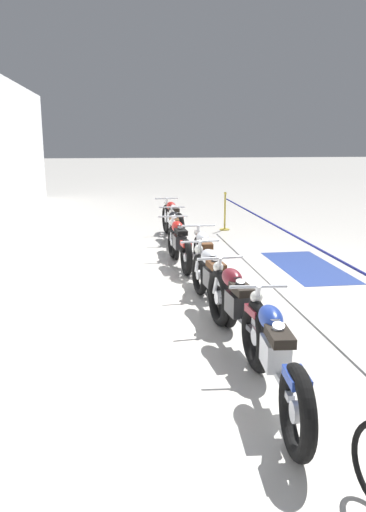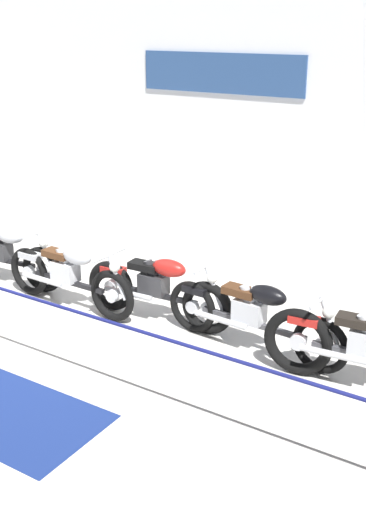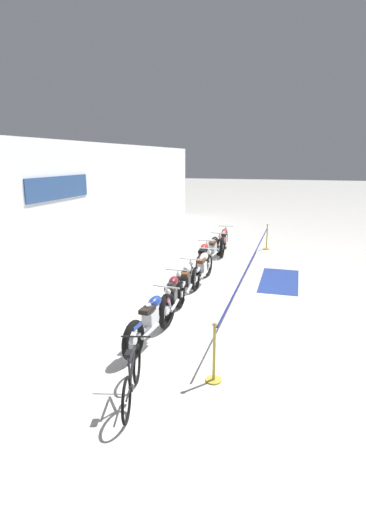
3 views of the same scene
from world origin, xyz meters
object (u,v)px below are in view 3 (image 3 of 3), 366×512
(motorcycle_maroon_1, at_px, (172,296))
(motorcycle_red_6, at_px, (224,241))
(stanchion_far_left, at_px, (245,277))
(bicycle, at_px, (132,379))
(motorcycle_silver_3, at_px, (203,268))
(motorcycle_black_5, at_px, (213,249))
(motorcycle_blue_0, at_px, (152,320))
(motorcycle_red_4, at_px, (203,258))
(stanchion_mid_left, at_px, (267,241))
(floor_banner, at_px, (279,281))
(motorcycle_silver_2, at_px, (186,281))

(motorcycle_maroon_1, bearing_deg, motorcycle_red_6, 0.23)
(motorcycle_maroon_1, distance_m, stanchion_far_left, 2.00)
(motorcycle_maroon_1, xyz_separation_m, bicycle, (-3.42, -0.45, -0.12))
(motorcycle_silver_3, height_order, motorcycle_black_5, motorcycle_silver_3)
(motorcycle_blue_0, distance_m, motorcycle_red_4, 5.40)
(motorcycle_black_5, distance_m, stanchion_mid_left, 3.00)
(motorcycle_maroon_1, xyz_separation_m, floor_banner, (3.56, -2.30, -0.48))
(motorcycle_maroon_1, bearing_deg, floor_banner, -32.86)
(motorcycle_maroon_1, distance_m, motorcycle_red_4, 3.98)
(motorcycle_red_6, bearing_deg, bicycle, -177.30)
(motorcycle_red_4, height_order, stanchion_far_left, stanchion_far_left)
(stanchion_far_left, bearing_deg, motorcycle_red_6, 15.86)
(stanchion_far_left, bearing_deg, motorcycle_maroon_1, 128.70)
(motorcycle_blue_0, distance_m, stanchion_mid_left, 9.37)
(motorcycle_silver_3, distance_m, bicycle, 6.17)
(stanchion_far_left, bearing_deg, motorcycle_black_5, 22.36)
(motorcycle_black_5, bearing_deg, bicycle, -176.06)
(motorcycle_silver_2, bearing_deg, motorcycle_silver_3, -4.84)
(motorcycle_red_4, xyz_separation_m, stanchion_far_left, (-2.74, -1.75, 0.29))
(motorcycle_silver_3, bearing_deg, stanchion_mid_left, -16.04)
(stanchion_mid_left, bearing_deg, motorcycle_red_6, 123.99)
(motorcycle_silver_2, height_order, bicycle, bicycle)
(motorcycle_maroon_1, xyz_separation_m, motorcycle_silver_2, (1.34, 0.04, -0.03))
(motorcycle_silver_2, relative_size, stanchion_mid_left, 2.02)
(motorcycle_silver_2, bearing_deg, motorcycle_black_5, 1.60)
(motorcycle_silver_2, bearing_deg, motorcycle_red_6, -0.12)
(motorcycle_blue_0, xyz_separation_m, motorcycle_black_5, (6.78, 0.17, -0.01))
(motorcycle_silver_3, bearing_deg, stanchion_far_left, -135.63)
(stanchion_mid_left, bearing_deg, motorcycle_silver_2, 166.29)
(motorcycle_red_4, height_order, motorcycle_black_5, motorcycle_red_4)
(motorcycle_blue_0, relative_size, stanchion_far_left, 0.23)
(motorcycle_blue_0, xyz_separation_m, motorcycle_red_4, (5.39, 0.23, -0.02))
(motorcycle_maroon_1, xyz_separation_m, stanchion_far_left, (1.24, -1.54, 0.26))
(motorcycle_maroon_1, xyz_separation_m, stanchion_mid_left, (7.83, -1.54, -0.12))
(motorcycle_silver_2, distance_m, motorcycle_red_4, 2.64)
(motorcycle_blue_0, distance_m, motorcycle_maroon_1, 1.42)
(motorcycle_blue_0, relative_size, motorcycle_black_5, 1.00)
(motorcycle_red_4, xyz_separation_m, stanchion_mid_left, (3.85, -1.75, -0.09))
(motorcycle_maroon_1, height_order, motorcycle_black_5, motorcycle_maroon_1)
(floor_banner, bearing_deg, motorcycle_blue_0, 155.06)
(motorcycle_black_5, relative_size, floor_banner, 0.89)
(motorcycle_blue_0, height_order, motorcycle_red_6, motorcycle_red_6)
(stanchion_mid_left, xyz_separation_m, floor_banner, (-4.27, -0.75, -0.35))
(stanchion_mid_left, bearing_deg, floor_banner, -169.98)
(motorcycle_red_6, height_order, bicycle, motorcycle_red_6)
(motorcycle_maroon_1, relative_size, stanchion_mid_left, 2.07)
(motorcycle_blue_0, relative_size, floor_banner, 0.89)
(motorcycle_black_5, distance_m, stanchion_far_left, 4.47)
(motorcycle_silver_3, bearing_deg, motorcycle_blue_0, 179.21)
(stanchion_mid_left, bearing_deg, bicycle, 174.46)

